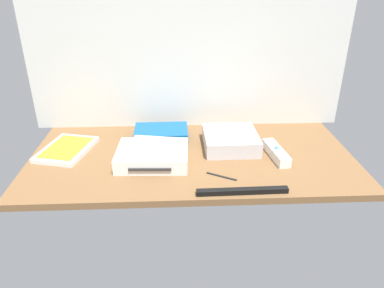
# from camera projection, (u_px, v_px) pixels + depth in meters

# --- Properties ---
(ground_plane) EXTENTS (1.00, 0.48, 0.02)m
(ground_plane) POSITION_uv_depth(u_px,v_px,m) (192.00, 158.00, 1.13)
(ground_plane) COLOR brown
(ground_plane) RESTS_ON ground
(back_wall) EXTENTS (1.10, 0.01, 0.64)m
(back_wall) POSITION_uv_depth(u_px,v_px,m) (189.00, 36.00, 1.21)
(back_wall) COLOR silver
(back_wall) RESTS_ON ground
(game_console) EXTENTS (0.22, 0.17, 0.04)m
(game_console) POSITION_uv_depth(u_px,v_px,m) (153.00, 156.00, 1.08)
(game_console) COLOR white
(game_console) RESTS_ON ground_plane
(mini_computer) EXTENTS (0.17, 0.17, 0.05)m
(mini_computer) POSITION_uv_depth(u_px,v_px,m) (231.00, 140.00, 1.17)
(mini_computer) COLOR silver
(mini_computer) RESTS_ON ground_plane
(game_case) EXTENTS (0.18, 0.22, 0.02)m
(game_case) POSITION_uv_depth(u_px,v_px,m) (67.00, 149.00, 1.15)
(game_case) COLOR white
(game_case) RESTS_ON ground_plane
(network_router) EXTENTS (0.18, 0.13, 0.03)m
(network_router) POSITION_uv_depth(u_px,v_px,m) (161.00, 133.00, 1.24)
(network_router) COLOR #145193
(network_router) RESTS_ON ground_plane
(remote_wand) EXTENTS (0.06, 0.15, 0.03)m
(remote_wand) POSITION_uv_depth(u_px,v_px,m) (276.00, 153.00, 1.11)
(remote_wand) COLOR white
(remote_wand) RESTS_ON ground_plane
(remote_classic_pad) EXTENTS (0.16, 0.10, 0.02)m
(remote_classic_pad) POSITION_uv_depth(u_px,v_px,m) (155.00, 145.00, 1.07)
(remote_classic_pad) COLOR white
(remote_classic_pad) RESTS_ON game_console
(sensor_bar) EXTENTS (0.24, 0.02, 0.01)m
(sensor_bar) POSITION_uv_depth(u_px,v_px,m) (242.00, 191.00, 0.94)
(sensor_bar) COLOR black
(sensor_bar) RESTS_ON ground_plane
(stylus_pen) EXTENTS (0.08, 0.05, 0.01)m
(stylus_pen) POSITION_uv_depth(u_px,v_px,m) (222.00, 176.00, 1.01)
(stylus_pen) COLOR black
(stylus_pen) RESTS_ON ground_plane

